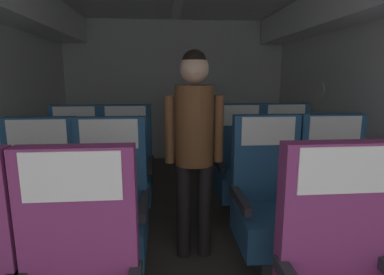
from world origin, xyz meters
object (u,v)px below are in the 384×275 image
(seat_b_left_aisle, at_px, (110,214))
(seat_c_right_aisle, at_px, (287,168))
(seat_b_right_aisle, at_px, (336,204))
(seat_b_right_window, at_px, (269,207))
(seat_c_left_aisle, at_px, (127,172))
(flight_attendant, at_px, (194,135))
(seat_c_left_window, at_px, (75,174))
(seat_c_right_window, at_px, (240,169))
(seat_b_left_window, at_px, (39,215))

(seat_b_left_aisle, distance_m, seat_c_right_aisle, 1.85)
(seat_b_right_aisle, xyz_separation_m, seat_b_right_window, (-0.49, -0.00, 0.00))
(seat_b_right_window, bearing_deg, seat_b_right_aisle, 0.06)
(seat_c_left_aisle, bearing_deg, flight_attendant, -49.03)
(seat_c_left_window, bearing_deg, seat_b_right_aisle, -23.39)
(flight_attendant, bearing_deg, seat_c_right_window, -139.23)
(seat_b_right_window, relative_size, seat_c_right_aisle, 1.00)
(seat_b_right_aisle, bearing_deg, flight_attendant, 167.69)
(seat_c_right_aisle, bearing_deg, seat_b_left_aisle, -149.35)
(seat_c_left_aisle, bearing_deg, seat_c_right_window, 0.02)
(seat_b_right_aisle, relative_size, flight_attendant, 0.71)
(seat_c_left_window, bearing_deg, seat_c_left_aisle, -0.04)
(seat_c_left_window, xyz_separation_m, flight_attendant, (1.06, -0.67, 0.48))
(seat_c_right_aisle, height_order, seat_c_right_window, same)
(seat_b_right_aisle, height_order, seat_b_right_window, same)
(seat_b_left_aisle, bearing_deg, seat_c_right_aisle, 30.65)
(seat_c_left_aisle, relative_size, seat_c_right_window, 1.00)
(seat_b_right_aisle, distance_m, seat_c_left_aisle, 1.82)
(seat_c_left_window, bearing_deg, seat_c_right_aisle, 0.67)
(seat_b_right_window, bearing_deg, seat_c_right_aisle, 61.81)
(seat_b_left_window, xyz_separation_m, seat_b_right_aisle, (2.06, -0.00, 0.00))
(flight_attendant, bearing_deg, seat_c_right_aisle, -156.70)
(seat_c_right_aisle, relative_size, seat_c_right_window, 1.00)
(seat_c_right_window, distance_m, flight_attendant, 0.98)
(seat_c_left_window, bearing_deg, seat_b_left_window, -89.57)
(seat_b_left_aisle, relative_size, seat_c_right_aisle, 1.00)
(seat_b_left_aisle, distance_m, seat_b_right_aisle, 1.59)
(seat_c_left_window, bearing_deg, seat_b_left_aisle, -62.44)
(seat_c_left_aisle, relative_size, seat_c_right_aisle, 1.00)
(seat_b_left_window, height_order, seat_b_right_window, same)
(seat_c_left_window, bearing_deg, seat_c_right_window, -0.00)
(flight_attendant, bearing_deg, seat_b_left_aisle, 11.02)
(seat_b_left_window, height_order, seat_c_left_window, same)
(seat_b_left_window, distance_m, seat_c_left_window, 0.89)
(seat_b_left_window, xyz_separation_m, seat_c_right_window, (1.58, 0.89, 0.00))
(seat_b_right_aisle, height_order, seat_c_left_aisle, same)
(seat_b_left_aisle, distance_m, seat_b_right_window, 1.10)
(seat_c_right_window, height_order, flight_attendant, flight_attendant)
(seat_b_left_window, xyz_separation_m, flight_attendant, (1.06, 0.22, 0.48))
(seat_b_left_aisle, relative_size, seat_b_right_window, 1.00)
(seat_b_left_window, height_order, flight_attendant, flight_attendant)
(seat_b_left_window, distance_m, seat_c_right_window, 1.81)
(seat_b_left_window, xyz_separation_m, seat_c_right_aisle, (2.06, 0.92, 0.00))
(seat_c_right_window, bearing_deg, seat_c_left_aisle, -179.98)
(seat_b_left_window, bearing_deg, seat_c_right_aisle, 23.96)
(seat_c_left_window, height_order, flight_attendant, flight_attendant)
(seat_b_right_aisle, xyz_separation_m, seat_c_left_window, (-2.07, 0.89, 0.00))
(seat_b_left_window, relative_size, seat_c_left_window, 1.00)
(seat_c_right_aisle, bearing_deg, seat_b_left_window, -156.04)
(seat_b_right_window, relative_size, seat_c_left_aisle, 1.00)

